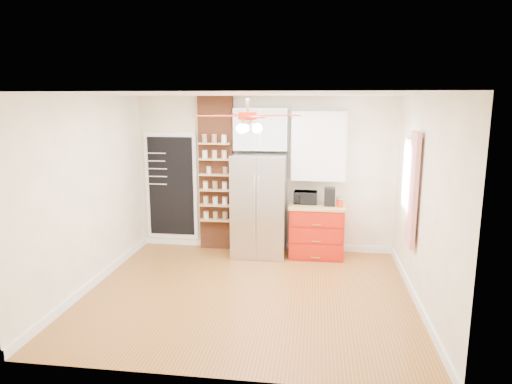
# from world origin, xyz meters

# --- Properties ---
(floor) EXTENTS (4.50, 4.50, 0.00)m
(floor) POSITION_xyz_m (0.00, 0.00, 0.00)
(floor) COLOR #905F24
(floor) RESTS_ON ground
(ceiling) EXTENTS (4.50, 4.50, 0.00)m
(ceiling) POSITION_xyz_m (0.00, 0.00, 2.70)
(ceiling) COLOR white
(ceiling) RESTS_ON wall_back
(wall_back) EXTENTS (4.50, 0.02, 2.70)m
(wall_back) POSITION_xyz_m (0.00, 2.00, 1.35)
(wall_back) COLOR #FFF2CD
(wall_back) RESTS_ON floor
(wall_front) EXTENTS (4.50, 0.02, 2.70)m
(wall_front) POSITION_xyz_m (0.00, -2.00, 1.35)
(wall_front) COLOR #FFF2CD
(wall_front) RESTS_ON floor
(wall_left) EXTENTS (0.02, 4.00, 2.70)m
(wall_left) POSITION_xyz_m (-2.25, 0.00, 1.35)
(wall_left) COLOR #FFF2CD
(wall_left) RESTS_ON floor
(wall_right) EXTENTS (0.02, 4.00, 2.70)m
(wall_right) POSITION_xyz_m (2.25, 0.00, 1.35)
(wall_right) COLOR #FFF2CD
(wall_right) RESTS_ON floor
(chalkboard) EXTENTS (0.95, 0.05, 1.95)m
(chalkboard) POSITION_xyz_m (-1.70, 1.96, 1.10)
(chalkboard) COLOR white
(chalkboard) RESTS_ON wall_back
(brick_pillar) EXTENTS (0.60, 0.16, 2.70)m
(brick_pillar) POSITION_xyz_m (-0.85, 1.92, 1.35)
(brick_pillar) COLOR brown
(brick_pillar) RESTS_ON floor
(fridge) EXTENTS (0.90, 0.70, 1.75)m
(fridge) POSITION_xyz_m (-0.05, 1.63, 0.88)
(fridge) COLOR #AAAAAF
(fridge) RESTS_ON floor
(upper_glass_cabinet) EXTENTS (0.90, 0.35, 0.70)m
(upper_glass_cabinet) POSITION_xyz_m (-0.05, 1.82, 2.15)
(upper_glass_cabinet) COLOR white
(upper_glass_cabinet) RESTS_ON wall_back
(red_cabinet) EXTENTS (0.94, 0.64, 0.90)m
(red_cabinet) POSITION_xyz_m (0.92, 1.68, 0.45)
(red_cabinet) COLOR #AC180A
(red_cabinet) RESTS_ON floor
(upper_shelf_unit) EXTENTS (0.90, 0.30, 1.15)m
(upper_shelf_unit) POSITION_xyz_m (0.92, 1.85, 1.88)
(upper_shelf_unit) COLOR white
(upper_shelf_unit) RESTS_ON wall_back
(window) EXTENTS (0.04, 0.75, 1.05)m
(window) POSITION_xyz_m (2.23, 0.90, 1.55)
(window) COLOR white
(window) RESTS_ON wall_right
(curtain) EXTENTS (0.06, 0.40, 1.55)m
(curtain) POSITION_xyz_m (2.18, 0.35, 1.45)
(curtain) COLOR red
(curtain) RESTS_ON wall_right
(ceiling_fan) EXTENTS (1.40, 1.40, 0.44)m
(ceiling_fan) POSITION_xyz_m (0.00, 0.00, 2.42)
(ceiling_fan) COLOR silver
(ceiling_fan) RESTS_ON ceiling
(toaster_oven) EXTENTS (0.39, 0.27, 0.21)m
(toaster_oven) POSITION_xyz_m (0.72, 1.75, 1.01)
(toaster_oven) COLOR black
(toaster_oven) RESTS_ON red_cabinet
(coffee_maker) EXTENTS (0.18, 0.21, 0.30)m
(coffee_maker) POSITION_xyz_m (1.12, 1.66, 1.05)
(coffee_maker) COLOR black
(coffee_maker) RESTS_ON red_cabinet
(canister_left) EXTENTS (0.10, 0.10, 0.13)m
(canister_left) POSITION_xyz_m (1.29, 1.57, 0.97)
(canister_left) COLOR #B12809
(canister_left) RESTS_ON red_cabinet
(canister_right) EXTENTS (0.13, 0.13, 0.12)m
(canister_right) POSITION_xyz_m (1.29, 1.75, 0.96)
(canister_right) COLOR red
(canister_right) RESTS_ON red_cabinet
(pantry_jar_oats) EXTENTS (0.10, 0.10, 0.12)m
(pantry_jar_oats) POSITION_xyz_m (-0.96, 1.79, 1.43)
(pantry_jar_oats) COLOR beige
(pantry_jar_oats) RESTS_ON brick_pillar
(pantry_jar_beans) EXTENTS (0.10, 0.10, 0.11)m
(pantry_jar_beans) POSITION_xyz_m (-0.67, 1.78, 1.43)
(pantry_jar_beans) COLOR #8D6448
(pantry_jar_beans) RESTS_ON brick_pillar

